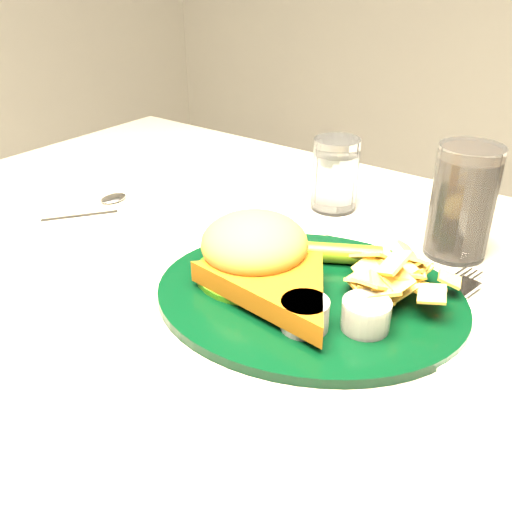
{
  "coord_description": "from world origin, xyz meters",
  "views": [
    {
      "loc": [
        0.35,
        -0.47,
        1.09
      ],
      "look_at": [
        0.03,
        -0.05,
        0.8
      ],
      "focal_mm": 40.0,
      "sensor_mm": 36.0,
      "label": 1
    }
  ],
  "objects_px": {
    "table": "(259,484)",
    "water_glass": "(335,174)",
    "dinner_plate": "(310,270)",
    "fork_napkin": "(431,318)",
    "cola_glass": "(463,202)"
  },
  "relations": [
    {
      "from": "table",
      "to": "water_glass",
      "type": "height_order",
      "value": "water_glass"
    },
    {
      "from": "table",
      "to": "dinner_plate",
      "type": "bearing_deg",
      "value": -16.4
    },
    {
      "from": "table",
      "to": "fork_napkin",
      "type": "distance_m",
      "value": 0.43
    },
    {
      "from": "dinner_plate",
      "to": "water_glass",
      "type": "bearing_deg",
      "value": 95.4
    },
    {
      "from": "dinner_plate",
      "to": "cola_glass",
      "type": "xyz_separation_m",
      "value": [
        0.09,
        0.2,
        0.03
      ]
    },
    {
      "from": "water_glass",
      "to": "table",
      "type": "bearing_deg",
      "value": -84.47
    },
    {
      "from": "table",
      "to": "fork_napkin",
      "type": "relative_size",
      "value": 6.85
    },
    {
      "from": "dinner_plate",
      "to": "table",
      "type": "bearing_deg",
      "value": 144.84
    },
    {
      "from": "cola_glass",
      "to": "dinner_plate",
      "type": "bearing_deg",
      "value": -113.56
    },
    {
      "from": "table",
      "to": "water_glass",
      "type": "relative_size",
      "value": 11.71
    },
    {
      "from": "fork_napkin",
      "to": "water_glass",
      "type": "bearing_deg",
      "value": 149.45
    },
    {
      "from": "dinner_plate",
      "to": "water_glass",
      "type": "relative_size",
      "value": 3.24
    },
    {
      "from": "dinner_plate",
      "to": "fork_napkin",
      "type": "xyz_separation_m",
      "value": [
        0.12,
        0.04,
        -0.03
      ]
    },
    {
      "from": "cola_glass",
      "to": "fork_napkin",
      "type": "bearing_deg",
      "value": -77.8
    },
    {
      "from": "cola_glass",
      "to": "water_glass",
      "type": "bearing_deg",
      "value": 170.61
    }
  ]
}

